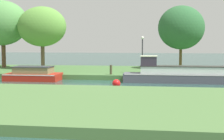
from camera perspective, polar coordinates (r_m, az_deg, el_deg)
name	(u,v)px	position (r m, az deg, el deg)	size (l,w,h in m)	color
ground_plane	(91,83)	(24.97, -3.57, -2.26)	(120.00, 120.00, 0.00)	#264742
riverbank_far	(106,72)	(31.79, -1.07, -0.31)	(72.00, 10.00, 0.40)	#456D38
riverbank_near	(54,103)	(16.32, -9.86, -5.54)	(72.00, 10.00, 0.40)	#4E743D
slate_barge	(192,75)	(25.72, 13.34, -0.84)	(10.82, 1.51, 2.02)	#50505C
red_narrowboat	(33,74)	(27.43, -13.19, -0.72)	(4.27, 2.22, 1.12)	#B02316
willow_tree_left	(1,23)	(35.94, -18.27, 7.57)	(5.50, 4.06, 6.78)	brown
willow_tree_centre	(42,27)	(33.19, -11.81, 7.20)	(4.76, 3.22, 6.01)	brown
willow_tree_right	(181,28)	(33.41, 11.66, 7.05)	(4.47, 3.78, 6.12)	brown
lamp_post	(142,50)	(27.99, 5.18, 3.33)	(0.24, 0.24, 3.11)	#333338
mooring_post_far	(111,70)	(27.36, -0.18, 0.05)	(0.20, 0.20, 0.77)	#48412D
channel_buoy	(116,83)	(22.68, 0.74, -2.29)	(0.55, 0.55, 0.55)	red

